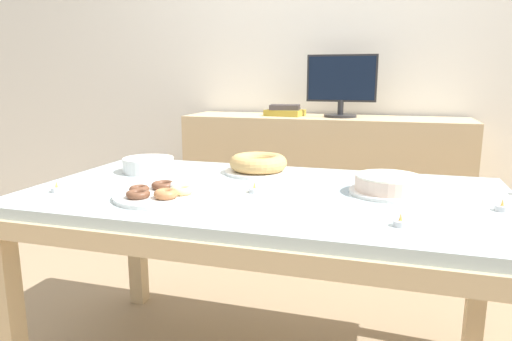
{
  "coord_description": "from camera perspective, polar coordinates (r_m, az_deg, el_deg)",
  "views": [
    {
      "loc": [
        0.41,
        -1.5,
        1.13
      ],
      "look_at": [
        -0.05,
        0.04,
        0.8
      ],
      "focal_mm": 32.0,
      "sensor_mm": 36.0,
      "label": 1
    }
  ],
  "objects": [
    {
      "name": "cake_chocolate_round",
      "position": [
        1.61,
        16.2,
        -1.76
      ],
      "size": [
        0.26,
        0.26,
        0.06
      ],
      "color": "white",
      "rests_on": "dining_table"
    },
    {
      "name": "computer_monitor",
      "position": [
        2.88,
        10.62,
        10.34
      ],
      "size": [
        0.42,
        0.2,
        0.38
      ],
      "color": "#262628",
      "rests_on": "sideboard"
    },
    {
      "name": "dining_table",
      "position": [
        1.63,
        1.29,
        -5.43
      ],
      "size": [
        1.69,
        0.93,
        0.74
      ],
      "color": "silver",
      "rests_on": "ground"
    },
    {
      "name": "tealight_near_cakes",
      "position": [
        1.28,
        17.6,
        -6.23
      ],
      "size": [
        0.04,
        0.04,
        0.04
      ],
      "color": "silver",
      "rests_on": "dining_table"
    },
    {
      "name": "book_stack",
      "position": [
        2.95,
        3.63,
        7.47
      ],
      "size": [
        0.25,
        0.19,
        0.07
      ],
      "color": "#B29933",
      "rests_on": "sideboard"
    },
    {
      "name": "pastry_platter",
      "position": [
        1.54,
        -11.47,
        -2.79
      ],
      "size": [
        0.32,
        0.32,
        0.04
      ],
      "color": "white",
      "rests_on": "dining_table"
    },
    {
      "name": "tealight_left_edge",
      "position": [
        1.54,
        28.39,
        -4.09
      ],
      "size": [
        0.04,
        0.04,
        0.04
      ],
      "color": "silver",
      "rests_on": "dining_table"
    },
    {
      "name": "wall_back",
      "position": [
        3.19,
        9.54,
        14.52
      ],
      "size": [
        8.0,
        0.1,
        2.6
      ],
      "primitive_type": "cube",
      "color": "white",
      "rests_on": "ground"
    },
    {
      "name": "plate_stack",
      "position": [
        1.96,
        -13.29,
        0.7
      ],
      "size": [
        0.21,
        0.21,
        0.06
      ],
      "color": "white",
      "rests_on": "dining_table"
    },
    {
      "name": "tealight_right_edge",
      "position": [
        1.57,
        -0.19,
        -2.41
      ],
      "size": [
        0.04,
        0.04,
        0.04
      ],
      "color": "silver",
      "rests_on": "dining_table"
    },
    {
      "name": "cake_golden_bundt",
      "position": [
        1.88,
        0.28,
        0.75
      ],
      "size": [
        0.28,
        0.28,
        0.08
      ],
      "color": "white",
      "rests_on": "dining_table"
    },
    {
      "name": "sideboard",
      "position": [
        2.97,
        8.26,
        -1.86
      ],
      "size": [
        1.75,
        0.44,
        0.89
      ],
      "color": "#D1B284",
      "rests_on": "ground"
    },
    {
      "name": "tealight_centre",
      "position": [
        1.72,
        -23.63,
        -2.13
      ],
      "size": [
        0.04,
        0.04,
        0.04
      ],
      "color": "silver",
      "rests_on": "dining_table"
    }
  ]
}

